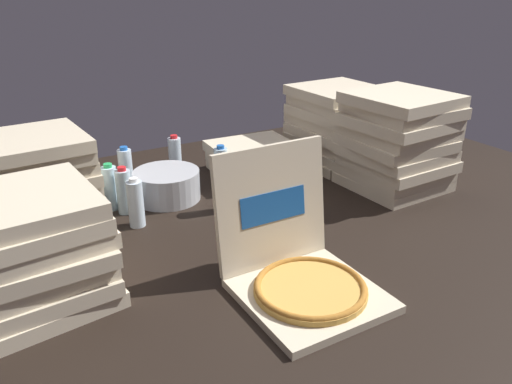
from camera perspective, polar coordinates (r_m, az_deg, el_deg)
name	(u,v)px	position (r m, az deg, el deg)	size (l,w,h in m)	color
ground_plane	(280,235)	(1.93, 2.70, -4.82)	(3.20, 2.40, 0.02)	black
open_pizza_box	(299,266)	(1.57, 4.75, -8.18)	(0.39, 0.45, 0.42)	beige
pizza_stack_right_mid	(30,250)	(1.61, -23.81, -5.90)	(0.45, 0.44, 0.34)	beige
pizza_stack_left_far	(36,177)	(2.17, -23.30, 1.53)	(0.45, 0.45, 0.34)	beige
pizza_stack_left_near	(257,160)	(2.46, 0.13, 3.58)	(0.43, 0.43, 0.14)	beige
pizza_stack_right_far	(397,142)	(2.34, 15.44, 5.41)	(0.43, 0.43, 0.43)	beige
pizza_stack_right_near	(337,125)	(2.64, 9.05, 7.38)	(0.44, 0.44, 0.38)	beige
ice_bucket	(167,185)	(2.22, -9.88, 0.77)	(0.28, 0.28, 0.13)	#B7BABF
water_bottle_0	(224,189)	(2.07, -3.56, 0.29)	(0.06, 0.06, 0.20)	silver
water_bottle_1	(126,169)	(2.36, -14.28, 2.52)	(0.06, 0.06, 0.20)	silver
water_bottle_2	(110,188)	(2.17, -15.90, 0.47)	(0.06, 0.06, 0.20)	silver
water_bottle_3	(221,167)	(2.31, -3.91, 2.76)	(0.06, 0.06, 0.20)	silver
water_bottle_4	(124,191)	(2.12, -14.46, 0.09)	(0.06, 0.06, 0.20)	silver
water_bottle_5	(136,203)	(2.00, -13.23, -1.24)	(0.06, 0.06, 0.20)	silver
water_bottle_6	(175,156)	(2.48, -8.99, 3.97)	(0.06, 0.06, 0.20)	silver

